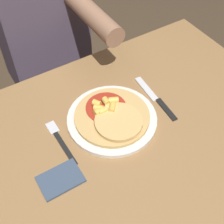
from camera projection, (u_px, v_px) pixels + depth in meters
name	position (u px, v px, depth m)	size (l,w,h in m)	color
ground_plane	(125.00, 220.00, 1.52)	(8.00, 8.00, 0.00)	#423323
dining_table	(131.00, 151.00, 1.05)	(1.03, 0.73, 0.75)	olive
plate	(112.00, 119.00, 0.96)	(0.28, 0.28, 0.01)	silver
pizza	(112.00, 116.00, 0.94)	(0.23, 0.23, 0.04)	tan
fork	(60.00, 140.00, 0.91)	(0.03, 0.18, 0.00)	black
knife	(156.00, 99.00, 1.02)	(0.03, 0.22, 0.00)	black
napkin	(60.00, 179.00, 0.83)	(0.11, 0.08, 0.01)	#38475B
person_diner	(44.00, 35.00, 1.30)	(0.34, 0.52, 1.23)	#2D2D38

